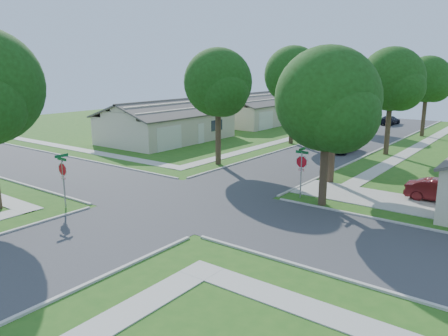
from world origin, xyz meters
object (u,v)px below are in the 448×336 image
Objects in this scene: tree_w_near at (219,86)px; tree_w_mid at (294,78)px; stop_sign_sw at (63,172)px; car_curb_west at (390,120)px; tree_e_far at (428,81)px; tree_ne_corner at (328,104)px; tree_e_mid at (392,82)px; car_driveway at (441,191)px; house_nw_far at (256,113)px; house_nw_near at (167,126)px; stop_sign_ne at (302,164)px; car_curb_east at (343,144)px; tree_e_near at (336,97)px; tree_w_far at (344,84)px.

tree_w_mid is at bearing 89.98° from tree_w_near.
stop_sign_sw is 14.30m from tree_w_near.
tree_w_near is 33.67m from car_curb_west.
tree_e_far is (9.45, 38.71, 3.95)m from stop_sign_sw.
tree_w_mid is at bearing 123.22° from tree_ne_corner.
tree_w_near is at bearing -128.08° from tree_e_mid.
tree_w_near is 17.05m from car_driveway.
house_nw_far is (-11.35, 22.99, -4.60)m from tree_w_near.
house_nw_near is (-11.35, -6.01, -4.97)m from tree_w_mid.
tree_w_mid reaches higher than car_curb_west.
car_curb_west is at bearing 84.05° from tree_w_near.
stop_sign_sw is 13.29m from stop_sign_ne.
stop_sign_sw is 22.71m from house_nw_near.
tree_e_far is at bearing 5.53° from house_nw_far.
tree_e_far is 2.15× the size of car_curb_west.
stop_sign_sw is at bearing -104.11° from car_curb_east.
stop_sign_sw is 0.33× the size of tree_w_near.
tree_e_near is 1.03× the size of tree_w_far.
house_nw_near reaches higher than car_curb_west.
tree_w_mid reaches higher than tree_e_far.
house_nw_near is at bearing -152.10° from tree_w_mid.
tree_w_near is at bearing -27.83° from house_nw_near.
tree_w_near is at bearing -89.99° from tree_w_far.
tree_e_far reaches higher than car_driveway.
tree_ne_corner reaches higher than house_nw_far.
stop_sign_ne is 3.96m from tree_ne_corner.
car_curb_west is (14.79, 10.05, -0.93)m from house_nw_far.
tree_ne_corner is (11.00, -16.80, -0.90)m from tree_w_mid.
car_curb_east is (-10.30, 11.08, 0.12)m from car_driveway.
car_curb_east is 22.40m from car_curb_west.
stop_sign_sw is 25.21m from car_curb_east.
house_nw_far is (-20.75, 10.99, -4.74)m from tree_e_mid.
house_nw_near is at bearing 154.23° from tree_ne_corner.
house_nw_far is (-22.35, 27.79, -4.08)m from tree_ne_corner.
tree_w_far reaches higher than stop_sign_ne.
tree_w_near is at bearing -110.60° from tree_e_far.
tree_e_near is 26.71m from tree_w_far.
tree_e_near is 33.95m from car_curb_west.
tree_w_mid reaches higher than tree_e_mid.
car_curb_west is at bearing 101.30° from tree_ne_corner.
tree_e_near reaches higher than car_driveway.
tree_e_near is at bearing -69.39° from tree_w_far.
car_curb_east reaches higher than car_curb_west.
tree_w_far is (-0.01, 25.00, -0.61)m from tree_w_near.
car_driveway is (16.20, 13.40, -1.40)m from stop_sign_sw.
stop_sign_sw is at bearing -124.59° from tree_e_near.
tree_e_mid is 6.67m from car_curb_east.
tree_w_mid is 2.51× the size of car_driveway.
tree_w_near is at bearing 156.44° from tree_ne_corner.
tree_e_near is at bearing -90.00° from tree_e_far.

